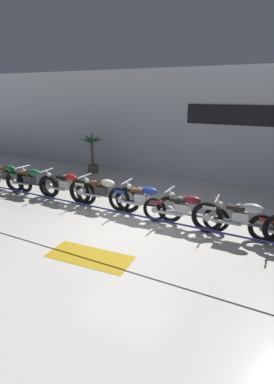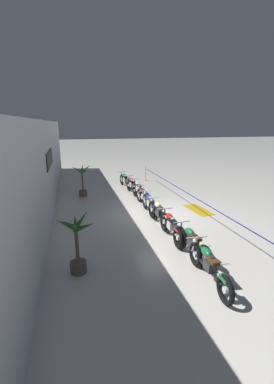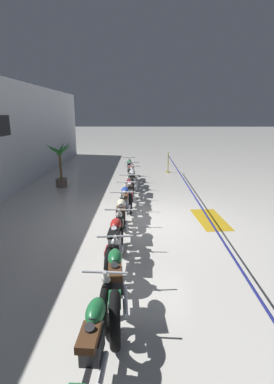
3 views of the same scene
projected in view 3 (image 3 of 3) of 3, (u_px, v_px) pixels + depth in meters
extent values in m
plane|color=silver|center=(148.00, 220.00, 8.62)|extent=(120.00, 120.00, 0.00)
torus|color=black|center=(106.00, 307.00, 4.18)|extent=(0.71, 0.16, 0.70)
cylinder|color=silver|center=(106.00, 307.00, 4.18)|extent=(0.17, 0.09, 0.16)
cylinder|color=silver|center=(107.00, 285.00, 4.20)|extent=(0.31, 0.07, 0.59)
cube|color=#2D2D30|center=(92.00, 345.00, 3.27)|extent=(0.37, 0.24, 0.26)
cylinder|color=#2D2D30|center=(92.00, 327.00, 3.26)|extent=(0.18, 0.12, 0.24)
cylinder|color=#2D2D30|center=(91.00, 333.00, 3.18)|extent=(0.18, 0.12, 0.24)
cylinder|color=silver|center=(100.00, 380.00, 3.01)|extent=(0.70, 0.11, 0.07)
cube|color=black|center=(94.00, 353.00, 3.36)|extent=(1.36, 0.13, 0.06)
ellipsoid|color=#1E6B38|center=(96.00, 312.00, 3.43)|extent=(0.47, 0.24, 0.22)
cube|color=#4C2D19|center=(89.00, 337.00, 3.09)|extent=(0.41, 0.22, 0.09)
cylinder|color=silver|center=(105.00, 272.00, 4.02)|extent=(0.07, 0.62, 0.04)
sphere|color=silver|center=(106.00, 278.00, 4.13)|extent=(0.14, 0.14, 0.14)
torus|color=black|center=(116.00, 265.00, 5.27)|extent=(0.77, 0.20, 0.76)
torus|color=black|center=(115.00, 320.00, 3.88)|extent=(0.77, 0.20, 0.76)
cylinder|color=silver|center=(116.00, 265.00, 5.27)|extent=(0.18, 0.09, 0.18)
cylinder|color=silver|center=(115.00, 320.00, 3.88)|extent=(0.18, 0.09, 0.18)
cylinder|color=silver|center=(115.00, 248.00, 5.29)|extent=(0.31, 0.08, 0.59)
cube|color=#2D2D30|center=(115.00, 281.00, 4.49)|extent=(0.38, 0.25, 0.26)
cylinder|color=#2D2D30|center=(115.00, 267.00, 4.47)|extent=(0.19, 0.12, 0.24)
cylinder|color=#2D2D30|center=(115.00, 270.00, 4.40)|extent=(0.19, 0.12, 0.24)
cylinder|color=silver|center=(125.00, 300.00, 4.24)|extent=(0.70, 0.12, 0.07)
cube|color=black|center=(115.00, 287.00, 4.57)|extent=(1.16, 0.15, 0.06)
ellipsoid|color=#1E6B38|center=(115.00, 258.00, 4.64)|extent=(0.48, 0.26, 0.22)
cube|color=#4C2D19|center=(115.00, 272.00, 4.30)|extent=(0.41, 0.23, 0.09)
cube|color=#1E6B38|center=(115.00, 299.00, 3.86)|extent=(0.33, 0.18, 0.08)
cylinder|color=silver|center=(115.00, 236.00, 5.11)|extent=(0.08, 0.62, 0.04)
sphere|color=silver|center=(115.00, 242.00, 5.23)|extent=(0.14, 0.14, 0.14)
torus|color=black|center=(119.00, 233.00, 6.70)|extent=(0.75, 0.16, 0.75)
torus|color=black|center=(110.00, 266.00, 5.26)|extent=(0.75, 0.16, 0.75)
cylinder|color=silver|center=(119.00, 233.00, 6.70)|extent=(0.18, 0.09, 0.17)
cylinder|color=silver|center=(110.00, 266.00, 5.26)|extent=(0.18, 0.09, 0.17)
cylinder|color=silver|center=(119.00, 220.00, 6.71)|extent=(0.31, 0.07, 0.59)
cube|color=silver|center=(115.00, 241.00, 5.89)|extent=(0.37, 0.23, 0.26)
cylinder|color=silver|center=(115.00, 231.00, 5.88)|extent=(0.18, 0.12, 0.24)
cylinder|color=silver|center=(114.00, 232.00, 5.80)|extent=(0.18, 0.12, 0.24)
cylinder|color=silver|center=(120.00, 254.00, 5.63)|extent=(0.70, 0.10, 0.07)
cube|color=#ADAFB5|center=(115.00, 246.00, 5.98)|extent=(1.19, 0.10, 0.06)
ellipsoid|color=#B21E19|center=(116.00, 224.00, 6.05)|extent=(0.47, 0.24, 0.22)
cube|color=black|center=(114.00, 233.00, 5.71)|extent=(0.41, 0.21, 0.09)
cube|color=#B21E19|center=(110.00, 251.00, 5.24)|extent=(0.33, 0.17, 0.08)
cylinder|color=silver|center=(119.00, 210.00, 6.54)|extent=(0.06, 0.62, 0.04)
sphere|color=silver|center=(119.00, 215.00, 6.65)|extent=(0.14, 0.14, 0.14)
torus|color=black|center=(122.00, 212.00, 8.10)|extent=(0.78, 0.16, 0.78)
torus|color=black|center=(120.00, 236.00, 6.50)|extent=(0.78, 0.16, 0.78)
cylinder|color=silver|center=(122.00, 212.00, 8.10)|extent=(0.18, 0.09, 0.18)
cylinder|color=silver|center=(120.00, 236.00, 6.50)|extent=(0.18, 0.09, 0.18)
cylinder|color=silver|center=(122.00, 201.00, 8.11)|extent=(0.31, 0.07, 0.59)
cube|color=#2D2D30|center=(121.00, 217.00, 7.21)|extent=(0.37, 0.23, 0.26)
cylinder|color=#2D2D30|center=(121.00, 209.00, 7.20)|extent=(0.18, 0.12, 0.24)
cylinder|color=#2D2D30|center=(121.00, 210.00, 7.12)|extent=(0.18, 0.12, 0.24)
cylinder|color=silver|center=(127.00, 227.00, 6.96)|extent=(0.70, 0.09, 0.07)
cube|color=#47474C|center=(121.00, 222.00, 7.29)|extent=(1.33, 0.11, 0.06)
ellipsoid|color=beige|center=(121.00, 204.00, 7.36)|extent=(0.47, 0.24, 0.22)
cube|color=#4C2D19|center=(121.00, 210.00, 7.02)|extent=(0.41, 0.21, 0.09)
cube|color=beige|center=(120.00, 223.00, 6.47)|extent=(0.33, 0.17, 0.08)
cylinder|color=silver|center=(122.00, 192.00, 7.94)|extent=(0.06, 0.62, 0.04)
sphere|color=silver|center=(122.00, 196.00, 8.05)|extent=(0.14, 0.14, 0.14)
torus|color=black|center=(126.00, 199.00, 9.37)|extent=(0.74, 0.12, 0.73)
torus|color=black|center=(123.00, 216.00, 7.85)|extent=(0.74, 0.12, 0.73)
cylinder|color=silver|center=(126.00, 199.00, 9.37)|extent=(0.18, 0.08, 0.17)
cylinder|color=silver|center=(123.00, 216.00, 7.85)|extent=(0.18, 0.08, 0.17)
cylinder|color=silver|center=(127.00, 189.00, 9.38)|extent=(0.30, 0.06, 0.59)
cube|color=silver|center=(124.00, 202.00, 8.52)|extent=(0.36, 0.23, 0.26)
cylinder|color=silver|center=(124.00, 195.00, 8.51)|extent=(0.18, 0.11, 0.24)
cylinder|color=silver|center=(124.00, 195.00, 8.43)|extent=(0.18, 0.11, 0.24)
cylinder|color=silver|center=(129.00, 210.00, 8.26)|extent=(0.70, 0.08, 0.07)
cube|color=black|center=(125.00, 206.00, 8.60)|extent=(1.26, 0.08, 0.06)
ellipsoid|color=navy|center=(125.00, 191.00, 8.68)|extent=(0.46, 0.23, 0.22)
cube|color=#4C2D19|center=(124.00, 195.00, 8.34)|extent=(0.40, 0.21, 0.09)
cube|color=navy|center=(123.00, 205.00, 7.83)|extent=(0.32, 0.17, 0.08)
cylinder|color=silver|center=(126.00, 182.00, 9.21)|extent=(0.05, 0.62, 0.04)
sphere|color=silver|center=(126.00, 186.00, 9.32)|extent=(0.14, 0.14, 0.14)
torus|color=black|center=(128.00, 190.00, 10.57)|extent=(0.67, 0.15, 0.66)
torus|color=black|center=(130.00, 204.00, 9.01)|extent=(0.67, 0.15, 0.66)
cylinder|color=silver|center=(128.00, 190.00, 10.57)|extent=(0.16, 0.09, 0.16)
cylinder|color=silver|center=(130.00, 204.00, 9.01)|extent=(0.16, 0.09, 0.16)
cylinder|color=silver|center=(128.00, 182.00, 10.59)|extent=(0.31, 0.08, 0.59)
cube|color=silver|center=(129.00, 192.00, 9.70)|extent=(0.38, 0.25, 0.26)
cylinder|color=silver|center=(129.00, 186.00, 9.69)|extent=(0.19, 0.12, 0.24)
cylinder|color=silver|center=(129.00, 186.00, 9.61)|extent=(0.19, 0.12, 0.24)
cylinder|color=silver|center=(134.00, 199.00, 9.46)|extent=(0.70, 0.12, 0.07)
cube|color=#ADAFB5|center=(129.00, 196.00, 9.79)|extent=(1.29, 0.15, 0.06)
ellipsoid|color=maroon|center=(129.00, 183.00, 9.86)|extent=(0.47, 0.25, 0.22)
cube|color=black|center=(129.00, 186.00, 9.52)|extent=(0.41, 0.23, 0.09)
cube|color=maroon|center=(130.00, 195.00, 9.00)|extent=(0.33, 0.18, 0.08)
cylinder|color=silver|center=(128.00, 175.00, 10.41)|extent=(0.08, 0.62, 0.04)
sphere|color=silver|center=(128.00, 178.00, 10.53)|extent=(0.14, 0.14, 0.14)
torus|color=black|center=(133.00, 179.00, 11.97)|extent=(0.79, 0.14, 0.79)
torus|color=black|center=(132.00, 190.00, 10.36)|extent=(0.79, 0.14, 0.79)
cylinder|color=silver|center=(133.00, 179.00, 11.97)|extent=(0.19, 0.08, 0.19)
cylinder|color=silver|center=(132.00, 190.00, 10.36)|extent=(0.19, 0.08, 0.19)
cylinder|color=silver|center=(133.00, 172.00, 11.98)|extent=(0.30, 0.06, 0.59)
cube|color=silver|center=(132.00, 180.00, 11.08)|extent=(0.36, 0.23, 0.26)
cylinder|color=silver|center=(132.00, 175.00, 11.06)|extent=(0.18, 0.11, 0.24)
cylinder|color=silver|center=(132.00, 175.00, 10.99)|extent=(0.18, 0.11, 0.24)
cylinder|color=silver|center=(136.00, 186.00, 10.82)|extent=(0.70, 0.08, 0.07)
cube|color=#47474C|center=(132.00, 184.00, 11.16)|extent=(1.33, 0.08, 0.06)
ellipsoid|color=#B7BABF|center=(132.00, 172.00, 11.23)|extent=(0.46, 0.23, 0.22)
cube|color=black|center=(132.00, 175.00, 10.89)|extent=(0.40, 0.21, 0.09)
cube|color=#B7BABF|center=(132.00, 182.00, 10.34)|extent=(0.32, 0.17, 0.08)
cylinder|color=silver|center=(132.00, 166.00, 11.81)|extent=(0.05, 0.62, 0.04)
sphere|color=silver|center=(133.00, 169.00, 11.92)|extent=(0.14, 0.14, 0.14)
torus|color=black|center=(132.00, 175.00, 13.20)|extent=(0.68, 0.13, 0.68)
torus|color=black|center=(130.00, 183.00, 11.62)|extent=(0.68, 0.13, 0.68)
cylinder|color=silver|center=(132.00, 175.00, 13.20)|extent=(0.16, 0.08, 0.16)
cylinder|color=silver|center=(130.00, 183.00, 11.62)|extent=(0.16, 0.08, 0.16)
cylinder|color=silver|center=(132.00, 168.00, 13.21)|extent=(0.30, 0.06, 0.59)
cube|color=silver|center=(131.00, 175.00, 12.32)|extent=(0.36, 0.22, 0.26)
cylinder|color=silver|center=(131.00, 170.00, 12.31)|extent=(0.18, 0.11, 0.24)
cylinder|color=silver|center=(131.00, 170.00, 12.23)|extent=(0.18, 0.11, 0.24)
cylinder|color=silver|center=(134.00, 180.00, 12.06)|extent=(0.70, 0.08, 0.07)
cube|color=black|center=(131.00, 178.00, 12.41)|extent=(1.31, 0.08, 0.06)
ellipsoid|color=#B21E19|center=(132.00, 168.00, 12.48)|extent=(0.46, 0.23, 0.22)
cube|color=black|center=(131.00, 170.00, 12.14)|extent=(0.40, 0.21, 0.09)
cube|color=#B21E19|center=(130.00, 177.00, 11.61)|extent=(0.32, 0.16, 0.08)
cylinder|color=silver|center=(132.00, 162.00, 13.04)|extent=(0.04, 0.62, 0.04)
sphere|color=silver|center=(132.00, 165.00, 13.15)|extent=(0.14, 0.14, 0.14)
torus|color=black|center=(129.00, 169.00, 14.54)|extent=(0.71, 0.16, 0.70)
torus|color=black|center=(130.00, 176.00, 12.90)|extent=(0.71, 0.16, 0.70)
cylinder|color=silver|center=(129.00, 169.00, 14.54)|extent=(0.17, 0.09, 0.16)
cylinder|color=silver|center=(130.00, 176.00, 12.90)|extent=(0.17, 0.09, 0.16)
cylinder|color=silver|center=(129.00, 163.00, 14.55)|extent=(0.31, 0.07, 0.59)
cube|color=silver|center=(130.00, 169.00, 13.63)|extent=(0.37, 0.24, 0.26)
cylinder|color=silver|center=(129.00, 164.00, 13.62)|extent=(0.19, 0.12, 0.24)
cylinder|color=silver|center=(130.00, 165.00, 13.54)|extent=(0.19, 0.12, 0.24)
cylinder|color=silver|center=(133.00, 173.00, 13.38)|extent=(0.70, 0.11, 0.07)
cube|color=#47474C|center=(130.00, 172.00, 13.72)|extent=(1.35, 0.14, 0.06)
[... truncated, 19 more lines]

